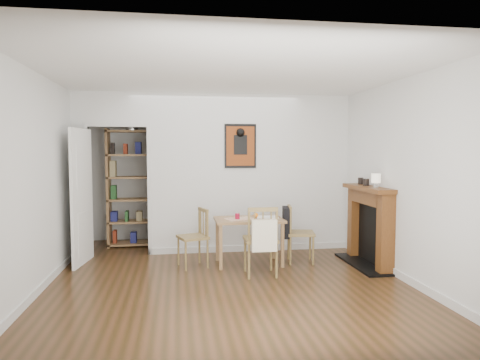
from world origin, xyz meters
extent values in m
plane|color=#4D2D18|center=(0.00, 0.00, 0.00)|extent=(5.20, 5.20, 0.00)
plane|color=silver|center=(0.00, 2.60, 1.30)|extent=(4.50, 0.00, 4.50)
plane|color=silver|center=(0.00, -2.60, 1.30)|extent=(4.50, 0.00, 4.50)
plane|color=silver|center=(-2.25, 0.00, 1.30)|extent=(0.00, 5.20, 5.20)
plane|color=silver|center=(2.25, 0.00, 1.30)|extent=(0.00, 5.20, 5.20)
plane|color=white|center=(0.00, 0.00, 2.60)|extent=(5.20, 5.20, 0.00)
cube|color=silver|center=(0.57, 1.40, 1.30)|extent=(3.35, 0.10, 2.60)
cube|color=silver|center=(-2.12, 1.40, 1.30)|extent=(0.25, 0.10, 2.60)
cube|color=silver|center=(-1.55, 1.40, 2.33)|extent=(0.90, 0.10, 0.55)
cube|color=silver|center=(-2.03, 1.40, 1.02)|extent=(0.06, 0.14, 2.05)
cube|color=silver|center=(-1.07, 1.40, 1.02)|extent=(0.06, 0.14, 2.05)
cube|color=silver|center=(0.57, 1.34, 0.05)|extent=(3.35, 0.02, 0.10)
cube|color=silver|center=(-2.24, -0.60, 0.05)|extent=(0.02, 4.00, 0.10)
cube|color=silver|center=(2.24, -0.60, 0.05)|extent=(0.02, 4.00, 0.10)
cube|color=white|center=(-2.02, 0.93, 1.00)|extent=(0.15, 0.80, 2.00)
cube|color=black|center=(0.40, 1.33, 1.75)|extent=(0.52, 0.02, 0.72)
cube|color=maroon|center=(0.40, 1.32, 1.75)|extent=(0.46, 0.00, 0.64)
cube|color=#A17D4B|center=(0.41, 0.55, 0.66)|extent=(1.00, 0.63, 0.04)
cube|color=#A17D4B|center=(-0.03, 0.29, 0.32)|extent=(0.05, 0.05, 0.64)
cube|color=#A17D4B|center=(0.85, 0.29, 0.32)|extent=(0.05, 0.05, 0.64)
cube|color=#A17D4B|center=(-0.03, 0.81, 0.32)|extent=(0.05, 0.05, 0.64)
cube|color=#A17D4B|center=(0.85, 0.81, 0.32)|extent=(0.05, 0.05, 0.64)
cube|color=black|center=(0.97, 0.58, 0.61)|extent=(0.16, 0.36, 0.45)
cube|color=beige|center=(0.47, -0.26, 0.59)|extent=(0.33, 0.11, 0.41)
cube|color=#A17D4B|center=(-1.81, 2.05, 1.03)|extent=(0.04, 0.35, 2.05)
cube|color=#A17D4B|center=(-0.99, 2.05, 1.03)|extent=(0.04, 0.35, 2.05)
cube|color=#A17D4B|center=(-1.40, 2.05, 0.04)|extent=(0.86, 0.35, 0.03)
cube|color=#A17D4B|center=(-1.40, 2.05, 0.82)|extent=(0.86, 0.35, 0.03)
cube|color=#A17D4B|center=(-1.40, 2.05, 2.01)|extent=(0.86, 0.35, 0.03)
cube|color=maroon|center=(-1.40, 2.05, 1.03)|extent=(0.76, 0.28, 0.28)
cube|color=brown|center=(2.15, -0.24, 0.55)|extent=(0.20, 0.16, 1.10)
cube|color=brown|center=(2.15, 0.74, 0.55)|extent=(0.20, 0.16, 1.10)
cube|color=brown|center=(2.12, 0.25, 1.13)|extent=(0.30, 1.21, 0.06)
cube|color=brown|center=(2.15, 0.25, 1.00)|extent=(0.20, 0.85, 0.20)
cube|color=black|center=(2.21, 0.25, 0.45)|extent=(0.08, 0.81, 0.88)
cube|color=black|center=(2.09, 0.25, 0.01)|extent=(0.45, 1.25, 0.03)
cylinder|color=maroon|center=(0.23, 0.51, 0.72)|extent=(0.07, 0.07, 0.09)
sphere|color=orange|center=(0.53, 0.61, 0.71)|extent=(0.07, 0.07, 0.07)
cube|color=beige|center=(0.27, 0.54, 0.68)|extent=(0.48, 0.41, 0.00)
cube|color=white|center=(0.70, 0.60, 0.69)|extent=(0.35, 0.28, 0.02)
cylinder|color=silver|center=(2.08, -0.06, 1.20)|extent=(0.06, 0.06, 0.07)
cylinder|color=white|center=(2.08, -0.06, 1.30)|extent=(0.13, 0.13, 0.13)
cylinder|color=black|center=(2.12, 0.33, 1.21)|extent=(0.09, 0.09, 0.11)
cylinder|color=black|center=(2.16, 0.61, 1.21)|extent=(0.08, 0.08, 0.10)
camera|label=1|loc=(-0.63, -5.60, 1.68)|focal=32.00mm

